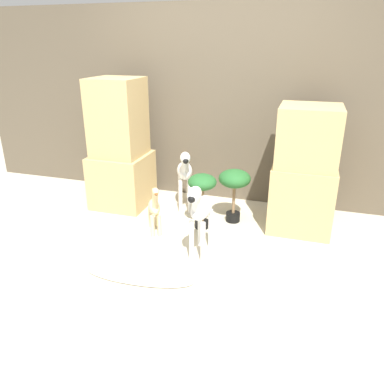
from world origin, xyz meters
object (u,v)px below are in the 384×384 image
zebra_left (185,172)px  surfboard (137,274)px  zebra_right (200,209)px  giraffe_figurine (154,208)px  potted_palm_front (234,183)px  potted_palm_back (202,188)px

zebra_left → surfboard: (0.04, -1.38, -0.44)m
zebra_right → giraffe_figurine: (-0.55, 0.29, -0.19)m
giraffe_figurine → potted_palm_front: 0.87m
zebra_left → potted_palm_back: (0.31, -0.38, -0.02)m
potted_palm_back → zebra_right: bearing=-75.9°
giraffe_figurine → potted_palm_back: potted_palm_back is taller
potted_palm_front → surfboard: (-0.55, -1.25, -0.42)m
zebra_left → potted_palm_front: (0.59, -0.14, -0.02)m
zebra_right → giraffe_figurine: zebra_right is taller
giraffe_figurine → surfboard: bearing=-79.0°
potted_palm_front → zebra_right: bearing=-100.4°
zebra_left → potted_palm_back: zebra_left is taller
zebra_right → surfboard: size_ratio=0.77×
zebra_right → surfboard: 0.76m
potted_palm_front → potted_palm_back: potted_palm_back is taller
zebra_left → potted_palm_front: 0.60m
potted_palm_back → surfboard: size_ratio=0.61×
zebra_right → zebra_left: 1.02m
zebra_left → giraffe_figurine: (-0.11, -0.63, -0.19)m
zebra_right → potted_palm_back: bearing=104.1°
giraffe_figurine → zebra_left: bearing=80.3°
zebra_left → potted_palm_front: zebra_left is taller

